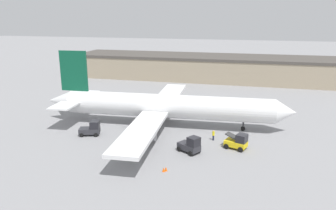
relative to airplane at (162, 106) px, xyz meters
The scene contains 9 objects.
ground_plane 3.61m from the airplane, ahead, with size 400.00×400.00×0.00m, color gray.
terminal_building 44.72m from the airplane, 77.14° to the left, with size 93.63×15.72×6.82m.
airplane is the anchor object (origin of this frame).
ground_crew_worker 10.65m from the airplane, 26.45° to the right, with size 0.36×0.36×1.63m.
baggage_tug 12.10m from the airplane, 143.67° to the right, with size 3.49×2.75×2.29m.
belt_loader_truck 14.88m from the airplane, 28.61° to the right, with size 3.38×2.82×2.28m.
pushback_tug 12.26m from the airplane, 55.92° to the right, with size 3.48×3.13×2.40m.
safety_cone_near 17.23m from the airplane, 74.11° to the right, with size 0.36×0.36×0.55m.
safety_cone_far 17.04m from the airplane, 73.12° to the right, with size 0.36×0.36×0.55m.
Camera 1 is at (12.94, -50.94, 18.28)m, focal length 35.00 mm.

